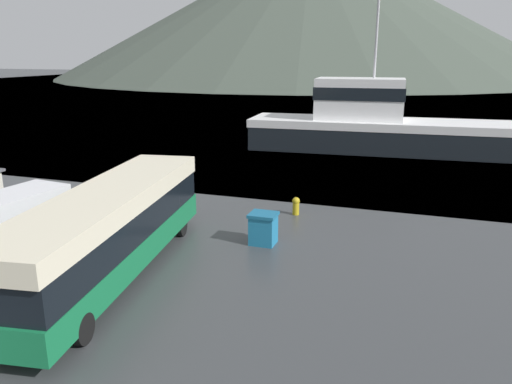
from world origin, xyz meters
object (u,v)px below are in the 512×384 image
at_px(tour_bus, 110,228).
at_px(storage_bin, 263,228).
at_px(delivery_van, 30,215).
at_px(fishing_boat, 379,125).

height_order(tour_bus, storage_bin, tour_bus).
bearing_deg(tour_bus, storage_bin, 39.11).
xyz_separation_m(tour_bus, storage_bin, (4.20, 4.62, -1.11)).
bearing_deg(tour_bus, delivery_van, 153.93).
distance_m(fishing_boat, storage_bin, 22.89).
bearing_deg(fishing_boat, delivery_van, -28.14).
relative_size(tour_bus, delivery_van, 2.20).
height_order(delivery_van, fishing_boat, fishing_boat).
bearing_deg(storage_bin, delivery_van, -161.68).
height_order(fishing_boat, storage_bin, fishing_boat).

